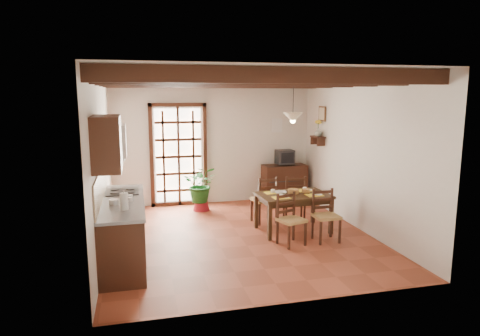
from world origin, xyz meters
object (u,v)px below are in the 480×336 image
object	(u,v)px
crt_tv	(285,157)
pendant_lamp	(293,116)
potted_plant	(201,184)
kitchen_counter	(123,229)
dining_table	(293,199)
sideboard	(284,183)
chair_near_left	(291,229)
chair_far_left	(264,208)
chair_far_right	(294,206)
chair_near_right	(326,225)

from	to	relation	value
crt_tv	pendant_lamp	distance (m)	2.37
crt_tv	potted_plant	world-z (taller)	potted_plant
kitchen_counter	dining_table	xyz separation A→B (m)	(2.96, 0.67, 0.13)
kitchen_counter	sideboard	size ratio (longest dim) A/B	2.25
crt_tv	chair_near_left	bearing A→B (deg)	-109.74
chair_near_left	pendant_lamp	distance (m)	1.99
chair_near_left	sideboard	xyz separation A→B (m)	(0.89, 2.82, 0.16)
chair_far_left	chair_far_right	distance (m)	0.63
dining_table	chair_near_right	xyz separation A→B (m)	(0.35, -0.63, -0.33)
chair_far_right	sideboard	bearing A→B (deg)	-90.49
sideboard	potted_plant	world-z (taller)	potted_plant
chair_far_left	chair_near_right	bearing A→B (deg)	109.15
chair_far_left	potted_plant	size ratio (longest dim) A/B	0.45
sideboard	kitchen_counter	bearing A→B (deg)	-142.86
pendant_lamp	kitchen_counter	bearing A→B (deg)	-165.39
kitchen_counter	chair_far_right	xyz separation A→B (m)	(3.25, 1.34, -0.19)
chair_near_left	chair_near_right	size ratio (longest dim) A/B	0.97
sideboard	crt_tv	world-z (taller)	crt_tv
dining_table	pendant_lamp	xyz separation A→B (m)	(-0.00, 0.10, 1.48)
pendant_lamp	chair_near_left	bearing A→B (deg)	-110.55
chair_near_right	kitchen_counter	bearing A→B (deg)	179.96
chair_far_right	potted_plant	size ratio (longest dim) A/B	0.44
chair_far_right	pendant_lamp	distance (m)	1.90
sideboard	pendant_lamp	distance (m)	2.70
dining_table	chair_near_left	world-z (taller)	chair_near_left
chair_far_left	crt_tv	distance (m)	1.94
chair_far_right	crt_tv	distance (m)	1.69
kitchen_counter	potted_plant	world-z (taller)	potted_plant
chair_near_right	pendant_lamp	xyz separation A→B (m)	(-0.35, 0.73, 1.80)
chair_near_left	crt_tv	bearing A→B (deg)	55.34
kitchen_counter	crt_tv	distance (m)	4.58
crt_tv	kitchen_counter	bearing A→B (deg)	-143.86
sideboard	potted_plant	size ratio (longest dim) A/B	0.49
dining_table	potted_plant	distance (m)	2.28
dining_table	chair_far_right	bearing A→B (deg)	64.17
sideboard	potted_plant	distance (m)	2.04
crt_tv	chair_far_left	bearing A→B (deg)	-124.37
chair_far_left	sideboard	distance (m)	1.80
chair_near_left	pendant_lamp	bearing A→B (deg)	52.37
dining_table	sideboard	bearing A→B (deg)	71.37
potted_plant	pendant_lamp	bearing A→B (deg)	-50.44
chair_near_right	crt_tv	size ratio (longest dim) A/B	2.24
chair_far_left	pendant_lamp	size ratio (longest dim) A/B	1.09
potted_plant	crt_tv	bearing A→B (deg)	9.77
chair_near_right	chair_far_right	world-z (taller)	chair_far_right
chair_near_left	sideboard	distance (m)	2.96
chair_far_left	crt_tv	size ratio (longest dim) A/B	2.35
sideboard	pendant_lamp	xyz separation A→B (m)	(-0.60, -2.05, 1.65)
kitchen_counter	chair_near_right	size ratio (longest dim) A/B	2.57
chair_far_left	sideboard	size ratio (longest dim) A/B	0.92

